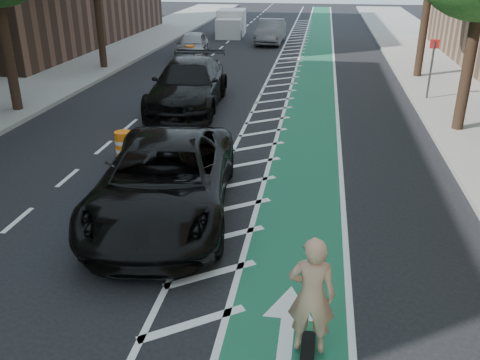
% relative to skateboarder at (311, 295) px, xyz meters
% --- Properties ---
extents(ground, '(120.00, 120.00, 0.00)m').
position_rel_skateboarder_xyz_m(ground, '(-3.34, 3.15, -1.03)').
color(ground, black).
rests_on(ground, ground).
extents(bike_lane, '(2.00, 90.00, 0.01)m').
position_rel_skateboarder_xyz_m(bike_lane, '(-0.34, 13.15, -1.02)').
color(bike_lane, '#1A5C3F').
rests_on(bike_lane, ground).
extents(buffer_strip, '(1.40, 90.00, 0.01)m').
position_rel_skateboarder_xyz_m(buffer_strip, '(-1.84, 13.15, -1.02)').
color(buffer_strip, silver).
rests_on(buffer_strip, ground).
extents(sidewalk_left, '(5.00, 90.00, 0.15)m').
position_rel_skateboarder_xyz_m(sidewalk_left, '(-12.84, 13.15, -0.95)').
color(sidewalk_left, gray).
rests_on(sidewalk_left, ground).
extents(curb_right, '(0.12, 90.00, 0.16)m').
position_rel_skateboarder_xyz_m(curb_right, '(3.71, 13.15, -0.95)').
color(curb_right, gray).
rests_on(curb_right, ground).
extents(curb_left, '(0.12, 90.00, 0.16)m').
position_rel_skateboarder_xyz_m(curb_left, '(-10.39, 13.15, -0.95)').
color(curb_left, gray).
rests_on(curb_left, ground).
extents(sign_post, '(0.35, 0.08, 2.47)m').
position_rel_skateboarder_xyz_m(sign_post, '(4.26, 15.15, 0.33)').
color(sign_post, '#4C4C4C').
rests_on(sign_post, ground).
extents(skateboard, '(0.22, 0.73, 0.10)m').
position_rel_skateboarder_xyz_m(skateboard, '(-0.00, 0.00, -0.95)').
color(skateboard, black).
rests_on(skateboard, ground).
extents(skateboarder, '(0.69, 0.46, 1.86)m').
position_rel_skateboarder_xyz_m(skateboarder, '(0.00, 0.00, 0.00)').
color(skateboarder, tan).
rests_on(skateboarder, skateboard).
extents(suv_near, '(3.55, 6.43, 1.70)m').
position_rel_skateboarder_xyz_m(suv_near, '(-3.34, 3.99, -0.17)').
color(suv_near, black).
rests_on(suv_near, ground).
extents(suv_far, '(2.89, 6.32, 1.79)m').
position_rel_skateboarder_xyz_m(suv_far, '(-5.04, 12.82, -0.13)').
color(suv_far, black).
rests_on(suv_far, ground).
extents(car_silver, '(2.14, 4.38, 1.44)m').
position_rel_skateboarder_xyz_m(car_silver, '(-7.56, 23.53, -0.31)').
color(car_silver, gray).
rests_on(car_silver, ground).
extents(car_grey, '(1.76, 4.77, 1.56)m').
position_rel_skateboarder_xyz_m(car_grey, '(-3.58, 29.54, -0.25)').
color(car_grey, slate).
rests_on(car_grey, ground).
extents(box_truck, '(2.25, 4.49, 1.82)m').
position_rel_skateboarder_xyz_m(box_truck, '(-6.87, 32.80, -0.19)').
color(box_truck, silver).
rests_on(box_truck, ground).
extents(barrel_a, '(0.60, 0.60, 0.82)m').
position_rel_skateboarder_xyz_m(barrel_a, '(-5.54, 7.15, -0.64)').
color(barrel_a, orange).
rests_on(barrel_a, ground).
extents(barrel_b, '(0.60, 0.60, 0.82)m').
position_rel_skateboarder_xyz_m(barrel_b, '(-5.34, 17.15, -0.64)').
color(barrel_b, '#F84B0D').
rests_on(barrel_b, ground).
extents(barrel_c, '(0.65, 0.65, 0.89)m').
position_rel_skateboarder_xyz_m(barrel_c, '(-7.34, 22.15, -0.60)').
color(barrel_c, orange).
rests_on(barrel_c, ground).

